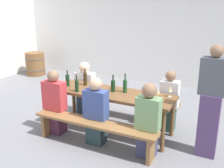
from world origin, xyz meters
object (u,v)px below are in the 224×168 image
(seated_guest_near_1, at_px, (96,113))
(seated_guest_far_0, at_px, (85,89))
(wine_bottle_1, at_px, (113,86))
(standing_host, at_px, (211,104))
(seated_guest_far_1, at_px, (169,102))
(wine_bottle_3, at_px, (85,79))
(wine_bottle_2, at_px, (125,86))
(wine_barrel, at_px, (35,64))
(seated_guest_near_0, at_px, (55,104))
(bench_near, at_px, (94,127))
(wine_glass_0, at_px, (170,89))
(bench_far, at_px, (126,101))
(seated_guest_near_2, at_px, (148,122))
(wine_bottle_4, at_px, (68,80))
(wine_bottle_0, at_px, (77,85))
(wine_glass_2, at_px, (113,83))
(tasting_table, at_px, (112,96))
(wine_glass_1, at_px, (158,92))

(seated_guest_near_1, height_order, seated_guest_far_0, seated_guest_near_1)
(wine_bottle_1, bearing_deg, standing_host, -3.57)
(seated_guest_far_1, bearing_deg, wine_bottle_3, -76.94)
(seated_guest_near_1, distance_m, seated_guest_far_1, 1.38)
(wine_bottle_1, height_order, wine_bottle_3, wine_bottle_3)
(wine_bottle_2, bearing_deg, wine_barrel, 150.76)
(wine_bottle_3, height_order, seated_guest_near_0, seated_guest_near_0)
(bench_near, bearing_deg, wine_bottle_1, 89.70)
(wine_glass_0, bearing_deg, bench_far, 156.09)
(wine_bottle_3, relative_size, seated_guest_near_2, 0.28)
(wine_bottle_4, xyz_separation_m, wine_glass_0, (1.88, 0.27, 0.01))
(bench_near, distance_m, wine_bottle_4, 1.20)
(seated_guest_far_1, bearing_deg, wine_bottle_0, -62.97)
(bench_near, distance_m, wine_barrel, 5.05)
(bench_near, bearing_deg, seated_guest_near_0, 170.29)
(wine_bottle_3, relative_size, seated_guest_far_1, 0.29)
(wine_bottle_0, distance_m, wine_bottle_1, 0.64)
(wine_bottle_0, distance_m, seated_guest_far_0, 0.88)
(wine_bottle_0, xyz_separation_m, wine_glass_2, (0.50, 0.41, 0.00))
(seated_guest_near_2, bearing_deg, wine_glass_2, 54.05)
(wine_bottle_0, distance_m, wine_bottle_2, 0.85)
(bench_near, relative_size, wine_bottle_1, 7.00)
(wine_bottle_4, bearing_deg, wine_barrel, 140.99)
(tasting_table, xyz_separation_m, seated_guest_near_1, (-0.04, -0.50, -0.12))
(seated_guest_near_0, bearing_deg, bench_far, -37.19)
(wine_glass_1, relative_size, seated_guest_far_1, 0.14)
(seated_guest_far_1, distance_m, wine_barrel, 5.26)
(bench_far, xyz_separation_m, wine_bottle_0, (-0.57, -0.90, 0.50))
(bench_far, xyz_separation_m, wine_bottle_4, (-0.91, -0.70, 0.51))
(seated_guest_near_1, bearing_deg, seated_guest_far_0, 39.78)
(seated_guest_near_0, bearing_deg, wine_bottle_1, -58.28)
(wine_bottle_1, relative_size, wine_barrel, 0.42)
(wine_bottle_3, height_order, wine_bottle_4, wine_bottle_3)
(wine_bottle_0, height_order, wine_bottle_4, wine_bottle_0)
(tasting_table, distance_m, wine_glass_2, 0.26)
(seated_guest_near_0, relative_size, seated_guest_near_1, 1.02)
(wine_glass_2, relative_size, standing_host, 0.09)
(wine_bottle_2, distance_m, seated_guest_near_0, 1.28)
(wine_glass_1, bearing_deg, seated_guest_near_1, -146.25)
(wine_barrel, bearing_deg, wine_bottle_0, -38.22)
(seated_guest_far_1, bearing_deg, bench_near, -37.96)
(bench_near, bearing_deg, bench_far, 90.00)
(wine_glass_1, bearing_deg, bench_far, 144.31)
(wine_glass_1, bearing_deg, tasting_table, -175.15)
(seated_guest_near_2, bearing_deg, wine_bottle_0, 79.82)
(bench_far, height_order, wine_glass_2, wine_glass_2)
(wine_bottle_1, distance_m, wine_bottle_4, 0.92)
(wine_bottle_2, relative_size, wine_glass_2, 2.06)
(wine_bottle_3, bearing_deg, wine_glass_1, -3.00)
(bench_near, bearing_deg, wine_glass_2, 94.93)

